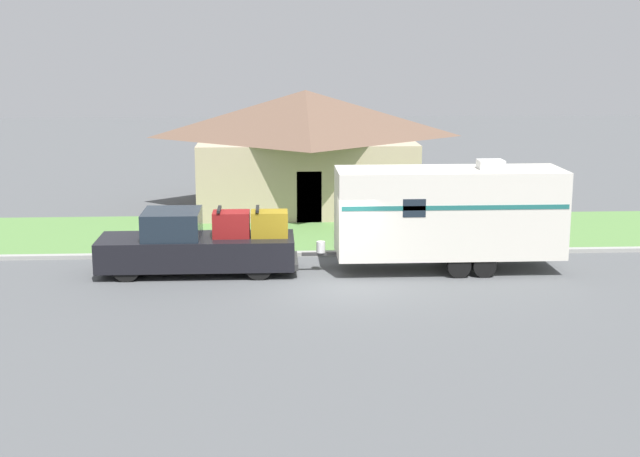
% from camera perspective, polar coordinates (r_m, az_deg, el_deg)
% --- Properties ---
extents(ground_plane, '(120.00, 120.00, 0.00)m').
position_cam_1_polar(ground_plane, '(26.89, 0.95, -3.63)').
color(ground_plane, '#515456').
extents(curb_strip, '(80.00, 0.30, 0.14)m').
position_cam_1_polar(curb_strip, '(30.49, 0.45, -1.60)').
color(curb_strip, '#999993').
rests_on(curb_strip, ground_plane).
extents(lawn_strip, '(80.00, 7.00, 0.03)m').
position_cam_1_polar(lawn_strip, '(34.06, 0.07, -0.25)').
color(lawn_strip, '#568442').
rests_on(lawn_strip, ground_plane).
extents(house_across_street, '(9.75, 8.01, 5.11)m').
position_cam_1_polar(house_across_street, '(39.08, -0.93, 5.25)').
color(house_across_street, tan).
rests_on(house_across_street, ground_plane).
extents(pickup_truck, '(6.24, 2.07, 2.09)m').
position_cam_1_polar(pickup_truck, '(28.26, -7.82, -1.03)').
color(pickup_truck, black).
rests_on(pickup_truck, ground_plane).
extents(travel_trailer, '(8.25, 2.24, 3.54)m').
position_cam_1_polar(travel_trailer, '(28.51, 8.25, 1.04)').
color(travel_trailer, black).
rests_on(travel_trailer, ground_plane).
extents(mailbox, '(0.48, 0.20, 1.36)m').
position_cam_1_polar(mailbox, '(31.88, 10.24, 0.60)').
color(mailbox, brown).
rests_on(mailbox, ground_plane).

